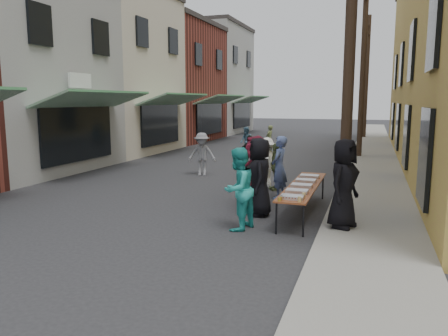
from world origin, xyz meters
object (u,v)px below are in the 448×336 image
Objects in this scene: server at (344,184)px; guest_front_a at (259,177)px; catering_tray_sausage at (292,197)px; guest_front_c at (238,189)px; utility_pole_near at (351,28)px; utility_pole_mid at (363,66)px; utility_pole_far at (367,78)px; serving_table at (303,187)px.

guest_front_a is at bearing 90.92° from server.
guest_front_c reaches higher than catering_tray_sausage.
guest_front_c is (-1.18, -0.16, 0.13)m from catering_tray_sausage.
server reaches higher than guest_front_c.
utility_pole_near is at bearing 143.93° from guest_front_c.
utility_pole_near is at bearing -90.00° from utility_pole_mid.
utility_pole_mid is 1.00× the size of utility_pole_far.
utility_pole_far reaches higher than guest_front_c.
utility_pole_mid is 12.00m from utility_pole_far.
catering_tray_sausage reaches higher than serving_table.
guest_front_c is (-1.18, -1.81, 0.21)m from serving_table.
guest_front_a reaches higher than serving_table.
utility_pole_mid is 2.25× the size of serving_table.
serving_table is 2.17× the size of guest_front_c.
catering_tray_sausage is at bearing -122.73° from utility_pole_near.
utility_pole_near is 12.00m from utility_pole_mid.
server is at bearing 51.48° from guest_front_a.
guest_front_c is (-2.16, -25.70, -3.58)m from utility_pole_far.
utility_pole_mid is 14.07m from catering_tray_sausage.
guest_front_a is 1.35m from guest_front_c.
guest_front_a is (-2.02, -12.36, -3.52)m from utility_pole_mid.
utility_pole_far is at bearing 90.00° from utility_pole_near.
catering_tray_sausage is (-0.99, -25.54, -3.71)m from utility_pole_far.
utility_pole_mid is 13.01m from guest_front_a.
utility_pole_far is 26.04m from guest_front_c.
utility_pole_mid is at bearing -90.00° from utility_pole_far.
serving_table is 1.17m from guest_front_a.
utility_pole_near is 4.61× the size of server.
utility_pole_far is 2.25× the size of serving_table.
serving_table is at bearing -92.37° from utility_pole_far.
utility_pole_mid is (0.00, 12.00, 0.00)m from utility_pole_near.
guest_front_a is 1.06× the size of guest_front_c.
guest_front_a is at bearing -99.28° from utility_pole_mid.
catering_tray_sausage is 0.27× the size of guest_front_c.
utility_pole_far is at bearing 156.47° from guest_front_a.
utility_pole_near reaches higher than guest_front_c.
guest_front_a is 2.20m from server.
utility_pole_near is at bearing 57.27° from catering_tray_sausage.
utility_pole_mid is at bearing 90.00° from utility_pole_near.
utility_pole_near is at bearing 23.24° from server.
utility_pole_near is 4.88× the size of guest_front_c.
guest_front_a is at bearing -155.40° from serving_table.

